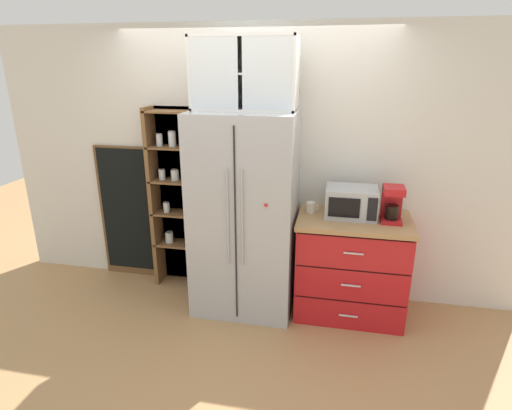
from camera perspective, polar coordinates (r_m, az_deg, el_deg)
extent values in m
plane|color=tan|center=(4.16, -1.38, -13.12)|extent=(10.81, 10.81, 0.00)
cube|color=silver|center=(4.02, -0.25, 5.54)|extent=(5.10, 0.10, 2.55)
cube|color=#ADAFB5|center=(3.75, -1.50, -1.22)|extent=(0.90, 0.71, 1.83)
cube|color=black|center=(3.43, -2.83, -3.24)|extent=(0.01, 0.01, 1.68)
cylinder|color=#ADAFB5|center=(3.40, -3.88, -1.81)|extent=(0.02, 0.02, 0.82)
cylinder|color=#ADAFB5|center=(3.37, -1.91, -1.95)|extent=(0.02, 0.02, 0.82)
cube|color=red|center=(3.30, 1.35, -0.05)|extent=(0.02, 0.01, 0.02)
cube|color=brown|center=(4.31, -10.14, 1.09)|extent=(0.56, 0.04, 1.82)
cube|color=brown|center=(4.29, -13.73, 0.75)|extent=(0.04, 0.22, 1.82)
cube|color=brown|center=(4.11, -7.67, 0.35)|extent=(0.04, 0.22, 1.82)
cube|color=brown|center=(4.36, -10.39, -5.24)|extent=(0.50, 0.22, 0.02)
cylinder|color=silver|center=(4.38, -11.79, -4.40)|extent=(0.08, 0.08, 0.10)
cylinder|color=#B77A38|center=(4.38, -11.77, -4.58)|extent=(0.07, 0.07, 0.07)
cylinder|color=#B2B2B7|center=(4.35, -11.83, -3.72)|extent=(0.08, 0.08, 0.01)
cylinder|color=silver|center=(4.29, -9.10, -4.49)|extent=(0.07, 0.07, 0.13)
cylinder|color=#2D2D2D|center=(4.30, -9.09, -4.73)|extent=(0.06, 0.06, 0.09)
cylinder|color=#B2B2B7|center=(4.26, -9.15, -3.60)|extent=(0.06, 0.06, 0.01)
cube|color=brown|center=(4.24, -10.66, -1.12)|extent=(0.50, 0.22, 0.02)
cylinder|color=silver|center=(4.25, -12.14, -0.37)|extent=(0.07, 0.07, 0.09)
cylinder|color=beige|center=(4.26, -12.13, -0.54)|extent=(0.06, 0.06, 0.06)
cylinder|color=#B2B2B7|center=(4.24, -12.19, 0.28)|extent=(0.06, 0.06, 0.01)
cylinder|color=silver|center=(4.17, -9.40, -0.53)|extent=(0.06, 0.06, 0.10)
cylinder|color=brown|center=(4.18, -9.39, -0.71)|extent=(0.05, 0.05, 0.06)
cylinder|color=#B2B2B7|center=(4.16, -9.44, 0.17)|extent=(0.06, 0.06, 0.01)
cube|color=brown|center=(4.13, -10.94, 3.22)|extent=(0.50, 0.22, 0.02)
cylinder|color=silver|center=(4.18, -12.76, 4.04)|extent=(0.06, 0.06, 0.09)
cylinder|color=white|center=(4.18, -12.74, 3.86)|extent=(0.06, 0.06, 0.06)
cylinder|color=#B2B2B7|center=(4.16, -12.81, 4.72)|extent=(0.06, 0.06, 0.01)
cylinder|color=silver|center=(4.13, -11.03, 3.99)|extent=(0.08, 0.08, 0.09)
cylinder|color=white|center=(4.13, -11.02, 3.80)|extent=(0.07, 0.07, 0.06)
cylinder|color=#B2B2B7|center=(4.11, -11.08, 4.71)|extent=(0.07, 0.07, 0.01)
cylinder|color=silver|center=(4.05, -9.11, 4.15)|extent=(0.06, 0.06, 0.14)
cylinder|color=#E0C67F|center=(4.06, -9.10, 3.87)|extent=(0.06, 0.06, 0.09)
cylinder|color=#B2B2B7|center=(4.03, -9.17, 5.19)|extent=(0.06, 0.06, 0.01)
cube|color=brown|center=(4.06, -11.23, 7.76)|extent=(0.50, 0.22, 0.02)
cylinder|color=silver|center=(4.09, -13.09, 8.62)|extent=(0.06, 0.06, 0.11)
cylinder|color=#CCB78C|center=(4.09, -13.07, 8.40)|extent=(0.05, 0.05, 0.07)
cylinder|color=#B2B2B7|center=(4.08, -13.15, 9.45)|extent=(0.06, 0.06, 0.01)
cylinder|color=silver|center=(4.04, -11.42, 8.81)|extent=(0.07, 0.07, 0.14)
cylinder|color=#382316|center=(4.04, -11.40, 8.52)|extent=(0.06, 0.06, 0.09)
cylinder|color=#B2B2B7|center=(4.03, -11.49, 9.84)|extent=(0.07, 0.07, 0.01)
cube|color=brown|center=(4.01, -11.54, 12.44)|extent=(0.50, 0.22, 0.02)
cube|color=red|center=(3.91, 12.80, -8.44)|extent=(0.95, 0.61, 0.89)
cube|color=tan|center=(3.72, 13.32, -2.07)|extent=(0.98, 0.64, 0.04)
cube|color=black|center=(3.71, 12.67, -12.79)|extent=(0.93, 0.00, 0.01)
cube|color=silver|center=(3.78, 12.52, -14.62)|extent=(0.16, 0.01, 0.01)
cube|color=black|center=(3.57, 13.02, -8.74)|extent=(0.93, 0.00, 0.01)
cube|color=silver|center=(3.63, 12.86, -10.71)|extent=(0.16, 0.01, 0.01)
cube|color=black|center=(3.44, 13.38, -4.38)|extent=(0.93, 0.00, 0.01)
cube|color=silver|center=(3.49, 13.21, -6.49)|extent=(0.16, 0.01, 0.01)
cube|color=#ADAFB5|center=(3.71, 12.90, 0.40)|extent=(0.44, 0.32, 0.26)
cube|color=black|center=(3.56, 11.96, -0.37)|extent=(0.26, 0.01, 0.17)
cube|color=black|center=(3.57, 15.65, -0.61)|extent=(0.08, 0.01, 0.20)
cube|color=red|center=(3.71, 17.97, -1.96)|extent=(0.17, 0.20, 0.03)
cube|color=red|center=(3.73, 18.07, 0.35)|extent=(0.17, 0.06, 0.30)
cube|color=red|center=(3.63, 18.39, 1.95)|extent=(0.17, 0.20, 0.06)
cylinder|color=black|center=(3.68, 18.10, -0.93)|extent=(0.11, 0.11, 0.12)
cylinder|color=silver|center=(3.76, 7.51, -0.34)|extent=(0.08, 0.08, 0.10)
torus|color=silver|center=(3.76, 8.32, -0.32)|extent=(0.05, 0.01, 0.05)
cylinder|color=navy|center=(3.64, 13.41, -1.45)|extent=(0.07, 0.07, 0.09)
torus|color=navy|center=(3.64, 14.19, -1.44)|extent=(0.05, 0.01, 0.05)
cylinder|color=navy|center=(3.76, 13.42, -0.12)|extent=(0.06, 0.06, 0.17)
cone|color=navy|center=(3.73, 13.52, 1.21)|extent=(0.06, 0.06, 0.04)
cylinder|color=navy|center=(3.72, 13.56, 1.65)|extent=(0.02, 0.02, 0.07)
cylinder|color=black|center=(3.71, 13.61, 2.24)|extent=(0.03, 0.03, 0.01)
cylinder|color=#285B33|center=(3.77, 13.41, -0.08)|extent=(0.06, 0.06, 0.17)
cone|color=#285B33|center=(3.74, 13.52, 1.24)|extent=(0.06, 0.06, 0.04)
cylinder|color=#285B33|center=(3.73, 13.55, 1.68)|extent=(0.03, 0.03, 0.07)
cylinder|color=black|center=(3.72, 13.60, 2.26)|extent=(0.03, 0.03, 0.01)
cube|color=silver|center=(3.69, -1.05, 17.64)|extent=(0.86, 0.02, 0.59)
cube|color=silver|center=(3.54, -1.64, 22.16)|extent=(0.86, 0.32, 0.02)
cube|color=silver|center=(3.56, -1.55, 13.01)|extent=(0.86, 0.32, 0.02)
cube|color=silver|center=(3.66, -8.36, 17.44)|extent=(0.02, 0.32, 0.59)
cube|color=silver|center=(3.47, 5.53, 17.47)|extent=(0.02, 0.32, 0.59)
cube|color=silver|center=(3.54, -1.60, 17.58)|extent=(0.83, 0.30, 0.02)
cube|color=silver|center=(3.45, -5.87, 17.45)|extent=(0.40, 0.01, 0.55)
cube|color=silver|center=(3.35, 1.56, 17.49)|extent=(0.40, 0.01, 0.55)
cylinder|color=silver|center=(3.64, -6.33, 13.23)|extent=(0.05, 0.05, 0.00)
cylinder|color=silver|center=(3.63, -6.34, 13.74)|extent=(0.01, 0.01, 0.07)
cone|color=silver|center=(3.63, -6.38, 14.69)|extent=(0.06, 0.06, 0.05)
cylinder|color=silver|center=(3.50, 3.40, 13.09)|extent=(0.05, 0.05, 0.00)
cylinder|color=silver|center=(3.50, 3.41, 13.62)|extent=(0.01, 0.01, 0.07)
cone|color=silver|center=(3.49, 3.43, 14.60)|extent=(0.06, 0.06, 0.05)
cylinder|color=white|center=(3.61, -5.82, 18.16)|extent=(0.06, 0.06, 0.07)
cylinder|color=white|center=(3.56, -3.03, 18.22)|extent=(0.06, 0.06, 0.07)
cylinder|color=white|center=(3.52, -0.16, 18.23)|extent=(0.06, 0.06, 0.07)
cylinder|color=white|center=(3.49, 2.76, 18.21)|extent=(0.06, 0.06, 0.07)
cube|color=brown|center=(4.58, -17.17, -1.03)|extent=(0.60, 0.04, 1.42)
cube|color=black|center=(4.56, -17.32, -0.76)|extent=(0.54, 0.01, 1.32)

